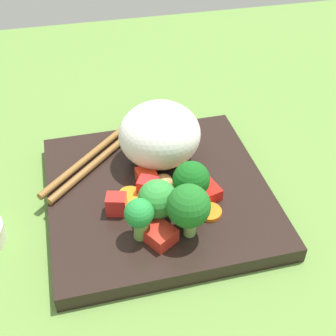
{
  "coord_description": "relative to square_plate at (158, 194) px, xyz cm",
  "views": [
    {
      "loc": [
        -38.99,
        7.88,
        38.48
      ],
      "look_at": [
        0.91,
        -1.39,
        3.94
      ],
      "focal_mm": 49.3,
      "sensor_mm": 36.0,
      "label": 1
    }
  ],
  "objects": [
    {
      "name": "ground_plane",
      "position": [
        0.0,
        0.0,
        -1.97
      ],
      "size": [
        110.0,
        110.0,
        2.0
      ],
      "primitive_type": "cube",
      "color": "#5A8038"
    },
    {
      "name": "broccoli_floret_0",
      "position": [
        -3.21,
        -3.03,
        4.32
      ],
      "size": [
        4.12,
        4.12,
        5.51
      ],
      "color": "#73AE50",
      "rests_on": "square_plate"
    },
    {
      "name": "carrot_slice_4",
      "position": [
        -1.13,
        -3.53,
        1.36
      ],
      "size": [
        2.56,
        2.56,
        0.79
      ],
      "primitive_type": "cylinder",
      "rotation": [
        0.0,
        0.0,
        4.55
      ],
      "color": "orange",
      "rests_on": "square_plate"
    },
    {
      "name": "broccoli_floret_2",
      "position": [
        -7.76,
        -1.49,
        5.0
      ],
      "size": [
        4.5,
        4.5,
        6.43
      ],
      "color": "#84B055",
      "rests_on": "square_plate"
    },
    {
      "name": "pepper_chunk_2",
      "position": [
        -0.78,
        1.34,
        2.05
      ],
      "size": [
        2.7,
        2.81,
        2.17
      ],
      "primitive_type": "cube",
      "rotation": [
        0.0,
        0.0,
        4.19
      ],
      "color": "red",
      "rests_on": "square_plate"
    },
    {
      "name": "pepper_chunk_0",
      "position": [
        -7.93,
        1.49,
        1.77
      ],
      "size": [
        3.88,
        3.82,
        1.6
      ],
      "primitive_type": "cube",
      "rotation": [
        0.0,
        0.0,
        2.13
      ],
      "color": "red",
      "rests_on": "square_plate"
    },
    {
      "name": "pepper_chunk_4",
      "position": [
        -2.79,
        5.24,
        2.12
      ],
      "size": [
        2.29,
        2.55,
        2.3
      ],
      "primitive_type": "cube",
      "rotation": [
        0.0,
        0.0,
        1.31
      ],
      "color": "red",
      "rests_on": "square_plate"
    },
    {
      "name": "carrot_slice_2",
      "position": [
        -0.84,
        3.48,
        1.26
      ],
      "size": [
        3.45,
        3.45,
        0.59
      ],
      "primitive_type": "cylinder",
      "rotation": [
        0.0,
        0.0,
        1.12
      ],
      "color": "orange",
      "rests_on": "square_plate"
    },
    {
      "name": "chopstick_pair",
      "position": [
        8.15,
        5.21,
        1.4
      ],
      "size": [
        16.97,
        17.23,
        0.87
      ],
      "rotation": [
        0.0,
        0.0,
        8.63
      ],
      "color": "brown",
      "rests_on": "square_plate"
    },
    {
      "name": "chicken_piece_0",
      "position": [
        -0.37,
        -0.63,
        1.71
      ],
      "size": [
        2.79,
        2.56,
        1.49
      ],
      "primitive_type": "ellipsoid",
      "rotation": [
        0.0,
        0.0,
        3.01
      ],
      "color": "tan",
      "rests_on": "square_plate"
    },
    {
      "name": "square_plate",
      "position": [
        0.0,
        0.0,
        0.0
      ],
      "size": [
        25.72,
        25.72,
        1.94
      ],
      "primitive_type": "cube",
      "rotation": [
        0.0,
        0.0,
        0.01
      ],
      "color": "black",
      "rests_on": "ground_plane"
    },
    {
      "name": "rice_mound",
      "position": [
        4.93,
        -1.3,
        4.92
      ],
      "size": [
        10.09,
        10.51,
        7.91
      ],
      "primitive_type": "ellipsoid",
      "rotation": [
        0.0,
        0.0,
        4.78
      ],
      "color": "white",
      "rests_on": "square_plate"
    },
    {
      "name": "carrot_slice_0",
      "position": [
        -3.09,
        2.72,
        1.27
      ],
      "size": [
        3.64,
        3.64,
        0.59
      ],
      "primitive_type": "cylinder",
      "rotation": [
        0.0,
        0.0,
        0.18
      ],
      "color": "orange",
      "rests_on": "square_plate"
    },
    {
      "name": "broccoli_floret_3",
      "position": [
        -4.69,
        1.03,
        3.69
      ],
      "size": [
        4.26,
        4.26,
        4.97
      ],
      "color": "#6AAC52",
      "rests_on": "square_plate"
    },
    {
      "name": "carrot_slice_3",
      "position": [
        -4.81,
        -1.46,
        1.28
      ],
      "size": [
        2.77,
        2.77,
        0.63
      ],
      "primitive_type": "cylinder",
      "rotation": [
        0.0,
        0.0,
        1.21
      ],
      "color": "orange",
      "rests_on": "square_plate"
    },
    {
      "name": "broccoli_floret_1",
      "position": [
        -6.94,
        3.38,
        4.06
      ],
      "size": [
        3.06,
        3.06,
        5.03
      ],
      "color": "#71A748",
      "rests_on": "square_plate"
    },
    {
      "name": "pepper_chunk_3",
      "position": [
        -2.67,
        -5.2,
        1.69
      ],
      "size": [
        3.35,
        2.98,
        1.45
      ],
      "primitive_type": "cube",
      "rotation": [
        0.0,
        0.0,
        3.42
      ],
      "color": "red",
      "rests_on": "square_plate"
    },
    {
      "name": "carrot_slice_1",
      "position": [
        -2.62,
        -1.21,
        1.26
      ],
      "size": [
        2.8,
        2.8,
        0.58
      ],
      "primitive_type": "cylinder",
      "rotation": [
        0.0,
        0.0,
        0.19
      ],
      "color": "orange",
      "rests_on": "square_plate"
    },
    {
      "name": "carrot_slice_5",
      "position": [
        -5.37,
        -4.58,
        1.2
      ],
      "size": [
        3.24,
        3.24,
        0.46
      ],
      "primitive_type": "cylinder",
      "rotation": [
        0.0,
        0.0,
        0.19
      ],
      "color": "orange",
      "rests_on": "square_plate"
    },
    {
      "name": "pepper_chunk_1",
      "position": [
        1.27,
        1.13,
        1.82
      ],
      "size": [
        2.48,
        2.48,
        1.71
      ],
      "primitive_type": "cube",
      "rotation": [
        0.0,
        0.0,
        3.25
      ],
      "color": "red",
      "rests_on": "square_plate"
    }
  ]
}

